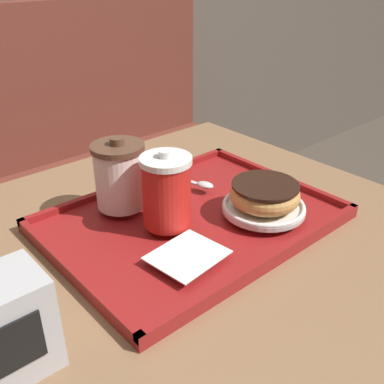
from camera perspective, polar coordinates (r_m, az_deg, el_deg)
booth_bench at (r=1.72m, az=-14.25°, el=-1.33°), size 1.32×0.44×1.00m
cafe_table at (r=0.89m, az=-0.97°, el=-14.46°), size 0.85×0.79×0.70m
serving_tray at (r=0.80m, az=0.00°, el=-3.61°), size 0.48×0.36×0.02m
napkin_paper at (r=0.68m, az=-0.58°, el=-8.00°), size 0.12×0.10×0.00m
coffee_cup_front at (r=0.73m, az=-3.25°, el=0.16°), size 0.08×0.08×0.13m
coffee_cup_rear at (r=0.80m, az=-9.16°, el=2.15°), size 0.09×0.09×0.13m
plate_with_chocolate_donut at (r=0.80m, az=9.09°, el=-1.87°), size 0.15×0.15×0.01m
donut_chocolate_glazed at (r=0.79m, az=9.23°, el=-0.20°), size 0.12×0.12×0.04m
spoon at (r=0.88m, az=0.33°, el=1.26°), size 0.05×0.16×0.01m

